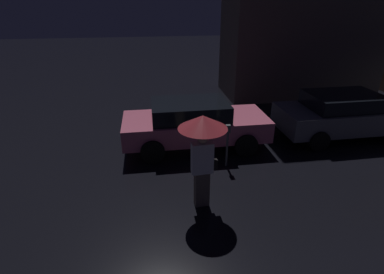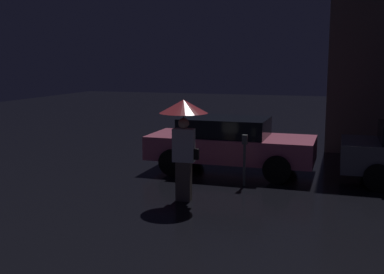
{
  "view_description": "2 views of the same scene",
  "coord_description": "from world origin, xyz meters",
  "px_view_note": "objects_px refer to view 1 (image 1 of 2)",
  "views": [
    {
      "loc": [
        -10.81,
        -6.92,
        4.27
      ],
      "look_at": [
        -9.79,
        -0.12,
        1.03
      ],
      "focal_mm": 28.0,
      "sensor_mm": 36.0,
      "label": 1
    },
    {
      "loc": [
        -6.58,
        -10.88,
        2.96
      ],
      "look_at": [
        -10.03,
        -0.13,
        1.15
      ],
      "focal_mm": 45.0,
      "sensor_mm": 36.0,
      "label": 2
    }
  ],
  "objects_px": {
    "parked_car_pink": "(194,123)",
    "parking_meter": "(227,141)",
    "parked_car_grey": "(344,114)",
    "pedestrian_with_umbrella": "(203,138)"
  },
  "relations": [
    {
      "from": "pedestrian_with_umbrella",
      "to": "parking_meter",
      "type": "distance_m",
      "value": 2.05
    },
    {
      "from": "parked_car_pink",
      "to": "parked_car_grey",
      "type": "relative_size",
      "value": 0.99
    },
    {
      "from": "pedestrian_with_umbrella",
      "to": "parked_car_pink",
      "type": "bearing_deg",
      "value": -100.08
    },
    {
      "from": "pedestrian_with_umbrella",
      "to": "parked_car_grey",
      "type": "bearing_deg",
      "value": -155.4
    },
    {
      "from": "pedestrian_with_umbrella",
      "to": "parking_meter",
      "type": "relative_size",
      "value": 1.75
    },
    {
      "from": "parked_car_grey",
      "to": "pedestrian_with_umbrella",
      "type": "distance_m",
      "value": 6.11
    },
    {
      "from": "parking_meter",
      "to": "parked_car_grey",
      "type": "bearing_deg",
      "value": 17.67
    },
    {
      "from": "parked_car_pink",
      "to": "parked_car_grey",
      "type": "xyz_separation_m",
      "value": [
        5.0,
        0.01,
        0.0
      ]
    },
    {
      "from": "parked_car_pink",
      "to": "pedestrian_with_umbrella",
      "type": "height_order",
      "value": "pedestrian_with_umbrella"
    },
    {
      "from": "parked_car_pink",
      "to": "parking_meter",
      "type": "bearing_deg",
      "value": -63.32
    }
  ]
}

